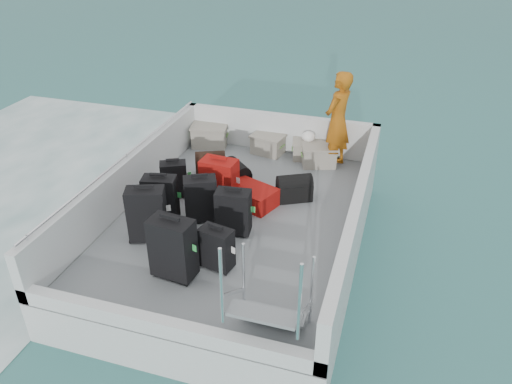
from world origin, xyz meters
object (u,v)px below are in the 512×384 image
(crate_1, at_px, (268,145))
(suitcase_7, at_px, (233,213))
(suitcase_2, at_px, (174,180))
(crate_0, at_px, (210,136))
(suitcase_0, at_px, (147,215))
(suitcase_4, at_px, (201,199))
(suitcase_3, at_px, (173,249))
(suitcase_5, at_px, (220,182))
(crate_2, at_px, (308,151))
(passenger, at_px, (338,121))
(crate_3, at_px, (319,156))
(suitcase_1, at_px, (161,199))
(suitcase_6, at_px, (217,249))
(suitcase_8, at_px, (252,196))

(crate_1, bearing_deg, suitcase_7, -84.37)
(suitcase_2, height_order, crate_0, suitcase_2)
(suitcase_0, height_order, suitcase_4, suitcase_0)
(suitcase_4, relative_size, suitcase_7, 1.03)
(suitcase_3, relative_size, suitcase_5, 1.10)
(suitcase_2, xyz_separation_m, crate_2, (1.71, 1.92, -0.13))
(suitcase_2, relative_size, passenger, 0.34)
(suitcase_2, xyz_separation_m, crate_3, (1.95, 1.73, -0.12))
(crate_1, distance_m, crate_2, 0.75)
(suitcase_1, height_order, crate_0, suitcase_1)
(suitcase_1, distance_m, crate_0, 2.64)
(suitcase_3, relative_size, crate_3, 1.42)
(suitcase_1, xyz_separation_m, suitcase_6, (1.15, -0.78, -0.07))
(suitcase_2, xyz_separation_m, crate_1, (0.96, 1.92, -0.12))
(suitcase_2, height_order, crate_1, suitcase_2)
(suitcase_0, relative_size, suitcase_1, 1.11)
(suitcase_1, bearing_deg, crate_0, 84.22)
(crate_2, xyz_separation_m, crate_3, (0.24, -0.20, 0.02))
(crate_3, bearing_deg, suitcase_7, -106.82)
(suitcase_0, bearing_deg, suitcase_5, 43.33)
(crate_1, relative_size, crate_3, 0.96)
(suitcase_1, xyz_separation_m, suitcase_3, (0.71, -1.08, 0.05))
(suitcase_5, distance_m, suitcase_6, 1.57)
(crate_0, xyz_separation_m, crate_1, (1.15, 0.00, -0.03))
(crate_1, bearing_deg, crate_3, -11.21)
(suitcase_4, bearing_deg, suitcase_5, 54.05)
(crate_2, distance_m, crate_3, 0.31)
(suitcase_1, distance_m, passenger, 3.28)
(suitcase_4, bearing_deg, suitcase_8, 22.13)
(suitcase_0, relative_size, passenger, 0.46)
(suitcase_6, distance_m, suitcase_8, 1.60)
(crate_0, height_order, passenger, passenger)
(suitcase_4, distance_m, suitcase_6, 1.15)
(crate_1, bearing_deg, suitcase_4, -97.02)
(suitcase_6, xyz_separation_m, crate_1, (-0.31, 3.40, -0.12))
(suitcase_8, bearing_deg, crate_2, 6.49)
(crate_2, bearing_deg, suitcase_5, -116.50)
(crate_3, bearing_deg, crate_2, 140.91)
(crate_1, bearing_deg, suitcase_1, -107.72)
(suitcase_1, bearing_deg, suitcase_2, 87.83)
(suitcase_3, height_order, crate_2, suitcase_3)
(suitcase_8, xyz_separation_m, crate_3, (0.72, 1.61, 0.03))
(suitcase_1, height_order, suitcase_3, suitcase_3)
(crate_1, bearing_deg, passenger, -6.07)
(suitcase_0, distance_m, passenger, 3.63)
(suitcase_4, xyz_separation_m, crate_1, (0.30, 2.43, -0.18))
(suitcase_1, relative_size, crate_3, 1.24)
(suitcase_0, distance_m, suitcase_4, 0.83)
(suitcase_0, height_order, passenger, passenger)
(suitcase_0, height_order, crate_1, suitcase_0)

